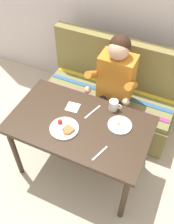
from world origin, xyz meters
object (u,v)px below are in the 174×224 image
at_px(table, 80,129).
at_px(napkin, 73,107).
at_px(couch, 110,99).
at_px(knife, 93,112).
at_px(person, 114,83).
at_px(plate_breakfast, 65,128).
at_px(fork, 100,153).
at_px(coffee_mug, 114,105).
at_px(plate_eggs, 120,125).

distance_m(table, napkin, 0.21).
distance_m(couch, knife, 0.73).
distance_m(napkin, knife, 0.18).
relative_size(person, plate_breakfast, 5.01).
bearing_deg(couch, fork, -74.34).
xyz_separation_m(coffee_mug, fork, (0.07, -0.48, -0.05)).
relative_size(couch, plate_eggs, 7.12).
xyz_separation_m(couch, plate_eggs, (0.32, -0.65, 0.41)).
distance_m(coffee_mug, fork, 0.49).
bearing_deg(plate_breakfast, knife, 64.28).
bearing_deg(coffee_mug, person, 110.33).
xyz_separation_m(couch, plate_breakfast, (-0.08, -0.88, 0.41)).
xyz_separation_m(couch, fork, (0.27, -0.97, 0.40)).
distance_m(person, knife, 0.43).
relative_size(table, napkin, 10.50).
distance_m(plate_breakfast, coffee_mug, 0.48).
height_order(table, plate_breakfast, plate_breakfast).
bearing_deg(fork, coffee_mug, 117.20).
xyz_separation_m(napkin, fork, (0.41, -0.34, -0.00)).
bearing_deg(couch, person, -64.74).
relative_size(table, knife, 6.00).
distance_m(napkin, fork, 0.53).
height_order(coffee_mug, knife, coffee_mug).
xyz_separation_m(plate_breakfast, knife, (0.13, 0.27, -0.01)).
bearing_deg(knife, plate_eggs, 8.05).
distance_m(table, person, 0.60).
relative_size(plate_breakfast, napkin, 2.12).
bearing_deg(couch, coffee_mug, -67.88).
bearing_deg(person, napkin, -115.62).
distance_m(couch, coffee_mug, 0.70).
relative_size(couch, person, 1.19).
distance_m(person, napkin, 0.50).
bearing_deg(napkin, person, 64.38).
bearing_deg(table, plate_breakfast, -126.96).
bearing_deg(fork, table, 161.42).
height_order(couch, fork, couch).
height_order(table, couch, couch).
distance_m(person, plate_eggs, 0.53).
height_order(plate_breakfast, plate_eggs, plate_breakfast).
relative_size(plate_breakfast, knife, 1.21).
height_order(couch, knife, couch).
relative_size(couch, fork, 8.47).
relative_size(plate_eggs, fork, 1.19).
height_order(plate_breakfast, coffee_mug, coffee_mug).
distance_m(coffee_mug, napkin, 0.36).
xyz_separation_m(couch, napkin, (-0.13, -0.63, 0.40)).
xyz_separation_m(table, knife, (0.05, 0.16, 0.08)).
bearing_deg(fork, person, 122.03).
relative_size(plate_eggs, coffee_mug, 1.71).
distance_m(table, coffee_mug, 0.36).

